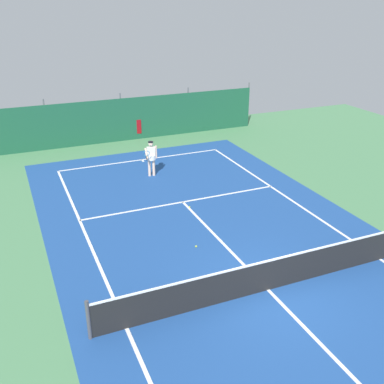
# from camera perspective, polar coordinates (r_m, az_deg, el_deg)

# --- Properties ---
(ground_plane) EXTENTS (36.00, 36.00, 0.00)m
(ground_plane) POSITION_cam_1_polar(r_m,az_deg,el_deg) (13.28, 9.50, -12.03)
(ground_plane) COLOR #4C8456
(court_surface) EXTENTS (11.02, 26.60, 0.01)m
(court_surface) POSITION_cam_1_polar(r_m,az_deg,el_deg) (13.28, 9.50, -12.02)
(court_surface) COLOR #1E478C
(court_surface) RESTS_ON ground
(tennis_net) EXTENTS (10.12, 0.10, 1.10)m
(tennis_net) POSITION_cam_1_polar(r_m,az_deg,el_deg) (13.00, 9.65, -10.19)
(tennis_net) COLOR black
(tennis_net) RESTS_ON ground
(back_fence) EXTENTS (16.30, 0.98, 2.70)m
(back_fence) POSITION_cam_1_polar(r_m,az_deg,el_deg) (26.59, -9.01, 8.05)
(back_fence) COLOR #195138
(back_fence) RESTS_ON ground
(tennis_player) EXTENTS (0.77, 0.71, 1.64)m
(tennis_player) POSITION_cam_1_polar(r_m,az_deg,el_deg) (20.61, -5.16, 4.52)
(tennis_player) COLOR beige
(tennis_player) RESTS_ON ground
(tennis_ball_near_player) EXTENTS (0.07, 0.07, 0.07)m
(tennis_ball_near_player) POSITION_cam_1_polar(r_m,az_deg,el_deg) (15.07, 0.51, -6.85)
(tennis_ball_near_player) COLOR #CCDB33
(tennis_ball_near_player) RESTS_ON ground
(tennis_ball_midcourt) EXTENTS (0.07, 0.07, 0.07)m
(tennis_ball_midcourt) POSITION_cam_1_polar(r_m,az_deg,el_deg) (17.72, -0.31, -1.91)
(tennis_ball_midcourt) COLOR #CCDB33
(tennis_ball_midcourt) RESTS_ON ground
(parked_car) EXTENTS (2.37, 4.38, 1.68)m
(parked_car) POSITION_cam_1_polar(r_m,az_deg,el_deg) (28.18, -9.03, 9.30)
(parked_car) COLOR maroon
(parked_car) RESTS_ON ground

